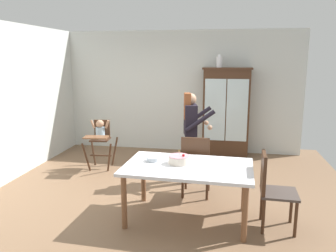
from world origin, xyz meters
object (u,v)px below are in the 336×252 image
(ceramic_vase, at_px, (219,62))
(high_chair_with_toddler, at_px, (100,135))
(dining_table, at_px, (188,172))
(china_cabinet, at_px, (226,112))
(serving_bowl, at_px, (153,159))
(dining_chair_right_end, at_px, (271,186))
(dining_chair_far_side, at_px, (196,162))
(birthday_cake, at_px, (179,159))
(adult_person, at_px, (191,126))

(ceramic_vase, xyz_separation_m, high_chair_with_toddler, (-2.17, -1.33, -1.37))
(ceramic_vase, xyz_separation_m, dining_table, (-0.28, -3.11, -1.37))
(china_cabinet, relative_size, serving_bowl, 10.58)
(dining_table, bearing_deg, ceramic_vase, 84.91)
(dining_table, bearing_deg, dining_chair_right_end, -2.35)
(dining_chair_far_side, bearing_deg, dining_table, 87.77)
(birthday_cake, bearing_deg, serving_bowl, 173.31)
(ceramic_vase, distance_m, dining_chair_far_side, 2.81)
(ceramic_vase, height_order, birthday_cake, ceramic_vase)
(serving_bowl, distance_m, dining_chair_far_side, 0.84)
(adult_person, relative_size, serving_bowl, 8.50)
(serving_bowl, bearing_deg, dining_table, -12.23)
(dining_chair_far_side, bearing_deg, dining_chair_right_end, 143.00)
(dining_chair_far_side, bearing_deg, ceramic_vase, -95.46)
(adult_person, height_order, birthday_cake, adult_person)
(dining_chair_right_end, bearing_deg, adult_person, 41.01)
(birthday_cake, distance_m, dining_chair_right_end, 1.19)
(adult_person, xyz_separation_m, dining_chair_far_side, (0.15, -0.67, -0.41))
(birthday_cake, distance_m, serving_bowl, 0.36)
(ceramic_vase, relative_size, serving_bowl, 1.50)
(adult_person, height_order, serving_bowl, adult_person)
(serving_bowl, bearing_deg, birthday_cake, -6.69)
(serving_bowl, bearing_deg, ceramic_vase, 75.71)
(ceramic_vase, xyz_separation_m, dining_chair_far_side, (-0.24, -2.38, -1.47))
(dining_chair_far_side, bearing_deg, adult_person, -76.64)
(high_chair_with_toddler, distance_m, dining_chair_right_end, 3.45)
(adult_person, bearing_deg, dining_chair_far_side, -178.98)
(china_cabinet, height_order, dining_chair_right_end, china_cabinet)
(china_cabinet, distance_m, dining_chair_right_end, 3.23)
(adult_person, distance_m, serving_bowl, 1.36)
(high_chair_with_toddler, height_order, dining_table, high_chair_with_toddler)
(birthday_cake, height_order, serving_bowl, birthday_cake)
(dining_table, distance_m, serving_bowl, 0.51)
(ceramic_vase, height_order, dining_table, ceramic_vase)
(dining_table, height_order, birthday_cake, birthday_cake)
(china_cabinet, distance_m, ceramic_vase, 1.08)
(ceramic_vase, distance_m, adult_person, 2.05)
(dining_chair_far_side, distance_m, dining_chair_right_end, 1.26)
(adult_person, relative_size, dining_chair_right_end, 1.59)
(high_chair_with_toddler, height_order, dining_chair_far_side, dining_chair_far_side)
(china_cabinet, height_order, birthday_cake, china_cabinet)
(ceramic_vase, relative_size, dining_chair_far_side, 0.28)
(serving_bowl, height_order, dining_chair_right_end, dining_chair_right_end)
(dining_table, bearing_deg, adult_person, 94.97)
(birthday_cake, bearing_deg, china_cabinet, 79.27)
(china_cabinet, xyz_separation_m, serving_bowl, (-0.94, -3.00, -0.19))
(china_cabinet, relative_size, dining_chair_far_side, 1.98)
(adult_person, bearing_deg, china_cabinet, -30.43)
(china_cabinet, bearing_deg, adult_person, -108.47)
(adult_person, bearing_deg, birthday_cake, 167.80)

